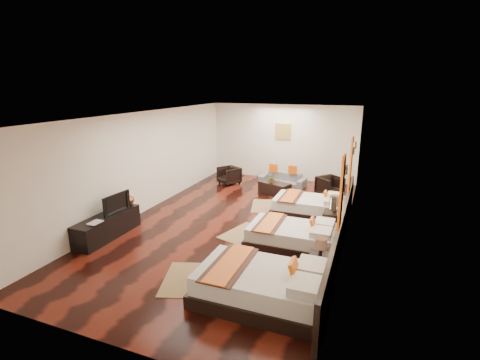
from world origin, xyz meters
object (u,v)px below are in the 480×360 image
at_px(nightstand_b, 333,220).
at_px(book, 91,222).
at_px(armchair_left, 229,175).
at_px(table_plant, 272,178).
at_px(sofa, 283,179).
at_px(armchair_right, 330,186).
at_px(tv, 114,203).
at_px(coffee_table, 275,188).
at_px(bed_near, 264,285).
at_px(nightstand_a, 320,263).
at_px(bed_far, 310,206).
at_px(bed_mid, 293,236).
at_px(tv_console, 108,226).
at_px(figurine, 127,198).

xyz_separation_m(nightstand_b, book, (-4.94, -2.66, 0.23)).
height_order(book, armchair_left, armchair_left).
height_order(book, table_plant, table_plant).
xyz_separation_m(sofa, armchair_right, (1.71, -0.57, 0.09)).
bearing_deg(tv, sofa, -22.16).
bearing_deg(coffee_table, bed_near, -76.13).
relative_size(bed_near, nightstand_a, 2.83).
xyz_separation_m(bed_far, tv, (-4.14, -2.93, 0.53)).
bearing_deg(tv, nightstand_b, -63.79).
distance_m(nightstand_a, nightstand_b, 2.16).
bearing_deg(tv, bed_mid, -73.86).
bearing_deg(table_plant, bed_mid, -66.87).
bearing_deg(bed_near, coffee_table, 103.87).
distance_m(nightstand_b, table_plant, 3.29).
distance_m(book, table_plant, 5.74).
relative_size(bed_mid, nightstand_b, 2.06).
bearing_deg(armchair_left, tv_console, -67.08).
xyz_separation_m(nightstand_b, tv_console, (-4.94, -2.18, -0.06)).
height_order(nightstand_a, armchair_right, nightstand_a).
bearing_deg(figurine, bed_far, 29.75).
bearing_deg(book, figurine, 90.00).
height_order(nightstand_a, tv, tv).
bearing_deg(sofa, bed_near, -70.97).
distance_m(nightstand_a, sofa, 6.05).
distance_m(bed_near, tv_console, 4.33).
height_order(tv_console, coffee_table, tv_console).
relative_size(bed_mid, sofa, 1.19).
bearing_deg(tv_console, book, -90.00).
relative_size(nightstand_a, armchair_right, 1.11).
bearing_deg(sofa, book, -107.13).
height_order(nightstand_a, sofa, nightstand_a).
xyz_separation_m(tv, sofa, (2.74, 5.43, -0.55)).
bearing_deg(tv_console, bed_near, -14.40).
bearing_deg(armchair_left, bed_mid, -18.79).
relative_size(figurine, table_plant, 1.17).
height_order(bed_mid, nightstand_a, nightstand_a).
height_order(tv_console, armchair_left, armchair_left).
xyz_separation_m(nightstand_b, table_plant, (-2.24, 2.40, 0.21)).
xyz_separation_m(nightstand_b, figurine, (-4.94, -1.40, 0.39)).
xyz_separation_m(nightstand_a, armchair_right, (-0.44, 5.08, 0.05)).
bearing_deg(figurine, bed_near, -23.80).
xyz_separation_m(book, armchair_left, (0.91, 5.71, -0.25)).
height_order(bed_mid, tv, tv).
distance_m(nightstand_b, book, 5.62).
bearing_deg(table_plant, nightstand_b, -46.96).
bearing_deg(bed_mid, armchair_left, 128.42).
relative_size(bed_mid, tv_console, 1.08).
bearing_deg(nightstand_b, bed_mid, -124.50).
bearing_deg(armchair_left, table_plant, 12.91).
relative_size(nightstand_b, tv, 1.15).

